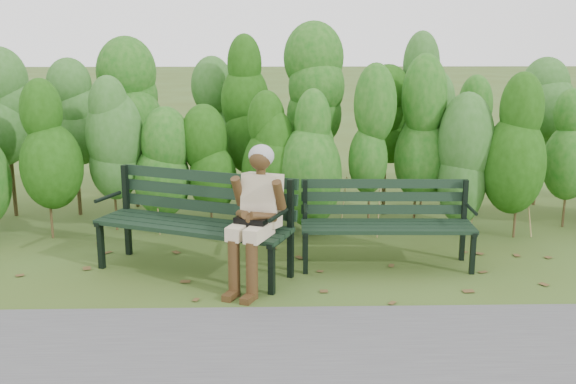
{
  "coord_description": "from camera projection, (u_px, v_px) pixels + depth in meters",
  "views": [
    {
      "loc": [
        -0.17,
        -6.48,
        2.39
      ],
      "look_at": [
        0.0,
        0.35,
        0.75
      ],
      "focal_mm": 42.0,
      "sensor_mm": 36.0,
      "label": 1
    }
  ],
  "objects": [
    {
      "name": "leaf_litter",
      "position": [
        307.0,
        287.0,
        6.45
      ],
      "size": [
        5.75,
        1.85,
        0.01
      ],
      "color": "brown",
      "rests_on": "ground"
    },
    {
      "name": "ground",
      "position": [
        289.0,
        271.0,
        6.86
      ],
      "size": [
        80.0,
        80.0,
        0.0
      ],
      "primitive_type": "plane",
      "color": "#3A4A18"
    },
    {
      "name": "footpath",
      "position": [
        297.0,
        380.0,
        4.73
      ],
      "size": [
        60.0,
        2.5,
        0.01
      ],
      "primitive_type": "cube",
      "color": "#474749",
      "rests_on": "ground"
    },
    {
      "name": "hedge_band",
      "position": [
        285.0,
        124.0,
        8.38
      ],
      "size": [
        11.04,
        1.67,
        2.42
      ],
      "color": "#47381E",
      "rests_on": "ground"
    },
    {
      "name": "bench_right",
      "position": [
        386.0,
        216.0,
        6.98
      ],
      "size": [
        1.77,
        0.63,
        0.88
      ],
      "color": "black",
      "rests_on": "ground"
    },
    {
      "name": "seated_woman",
      "position": [
        256.0,
        208.0,
        6.3
      ],
      "size": [
        0.61,
        0.81,
        1.36
      ],
      "color": "beige",
      "rests_on": "ground"
    },
    {
      "name": "bench_left",
      "position": [
        198.0,
        214.0,
        6.79
      ],
      "size": [
        2.09,
        1.38,
        1.0
      ],
      "color": "black",
      "rests_on": "ground"
    }
  ]
}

